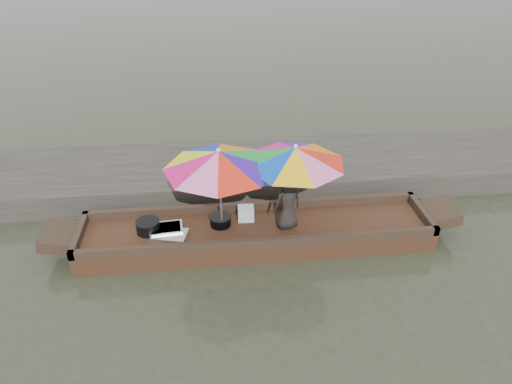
{
  "coord_description": "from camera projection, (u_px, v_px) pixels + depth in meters",
  "views": [
    {
      "loc": [
        -0.71,
        -6.43,
        5.03
      ],
      "look_at": [
        0.0,
        0.1,
        1.0
      ],
      "focal_mm": 32.0,
      "sensor_mm": 36.0,
      "label": 1
    }
  ],
  "objects": [
    {
      "name": "umbrella_stern",
      "position": [
        294.0,
        187.0,
        7.61
      ],
      "size": [
        1.94,
        1.94,
        1.55
      ],
      "primitive_type": null,
      "rotation": [
        0.0,
        0.0,
        0.19
      ],
      "color": "orange",
      "rests_on": "boat_hull"
    },
    {
      "name": "tray_crayfish",
      "position": [
        166.0,
        229.0,
        7.82
      ],
      "size": [
        0.58,
        0.43,
        0.09
      ],
      "primitive_type": "cube",
      "rotation": [
        0.0,
        0.0,
        0.08
      ],
      "color": "silver",
      "rests_on": "boat_hull"
    },
    {
      "name": "boat_hull",
      "position": [
        257.0,
        235.0,
        8.05
      ],
      "size": [
        6.1,
        1.2,
        0.35
      ],
      "primitive_type": "cube",
      "color": "black",
      "rests_on": "water"
    },
    {
      "name": "umbrella_bow",
      "position": [
        220.0,
        191.0,
        7.5
      ],
      "size": [
        1.93,
        1.93,
        1.55
      ],
      "primitive_type": null,
      "rotation": [
        0.0,
        0.0,
        -0.07
      ],
      "color": "green",
      "rests_on": "boat_hull"
    },
    {
      "name": "tray_scallop",
      "position": [
        170.0,
        235.0,
        7.7
      ],
      "size": [
        0.63,
        0.51,
        0.06
      ],
      "primitive_type": "cube",
      "rotation": [
        0.0,
        0.0,
        -0.24
      ],
      "color": "silver",
      "rests_on": "boat_hull"
    },
    {
      "name": "water",
      "position": [
        257.0,
        243.0,
        8.14
      ],
      "size": [
        80.0,
        80.0,
        0.0
      ],
      "primitive_type": "plane",
      "color": "#2B3121",
      "rests_on": "ground"
    },
    {
      "name": "cooking_pot",
      "position": [
        148.0,
        226.0,
        7.78
      ],
      "size": [
        0.4,
        0.4,
        0.21
      ],
      "primitive_type": "cylinder",
      "color": "black",
      "rests_on": "boat_hull"
    },
    {
      "name": "supply_bag",
      "position": [
        246.0,
        213.0,
        8.08
      ],
      "size": [
        0.29,
        0.23,
        0.26
      ],
      "primitive_type": "cube",
      "rotation": [
        0.0,
        0.0,
        -0.05
      ],
      "color": "silver",
      "rests_on": "boat_hull"
    },
    {
      "name": "charcoal_grill",
      "position": [
        221.0,
        221.0,
        7.96
      ],
      "size": [
        0.36,
        0.36,
        0.17
      ],
      "primitive_type": "cylinder",
      "color": "black",
      "rests_on": "boat_hull"
    },
    {
      "name": "vendor",
      "position": [
        288.0,
        203.0,
        7.7
      ],
      "size": [
        0.57,
        0.45,
        1.0
      ],
      "primitive_type": "imported",
      "rotation": [
        0.0,
        0.0,
        3.44
      ],
      "color": "black",
      "rests_on": "boat_hull"
    },
    {
      "name": "dock",
      "position": [
        246.0,
        171.0,
        9.88
      ],
      "size": [
        22.0,
        2.2,
        0.5
      ],
      "primitive_type": "cube",
      "color": "#2D2B26",
      "rests_on": "ground"
    }
  ]
}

